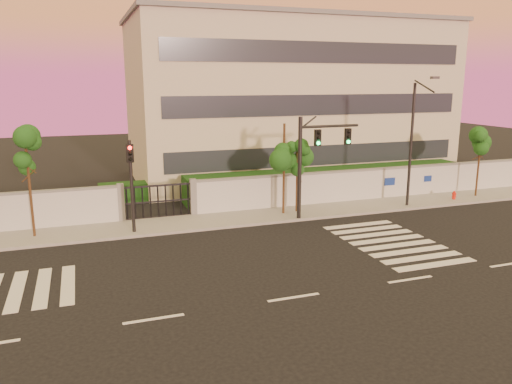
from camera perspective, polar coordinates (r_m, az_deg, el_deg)
ground at (r=18.43m, az=4.32°, el=-11.94°), size 120.00×120.00×0.00m
sidewalk at (r=27.75m, az=-4.43°, el=-3.24°), size 60.00×3.00×0.15m
perimeter_wall at (r=28.94m, az=-5.04°, el=-0.56°), size 60.00×0.36×2.20m
hedge_row at (r=31.84m, az=-4.42°, el=0.21°), size 41.00×4.25×1.80m
institutional_building at (r=40.55m, az=3.62°, el=10.51°), size 24.40×12.40×12.25m
road_markings at (r=21.20m, az=-3.79°, el=-8.52°), size 57.00×7.62×0.02m
street_tree_c at (r=26.23m, az=-24.67°, el=3.54°), size 1.52×1.21×5.48m
street_tree_d at (r=28.22m, az=3.26°, el=4.99°), size 1.60×1.27×5.31m
street_tree_e at (r=28.81m, az=4.76°, el=3.59°), size 1.40×1.11×4.27m
street_tree_f at (r=35.79m, az=24.25°, el=4.69°), size 1.51×1.20×4.60m
traffic_signal_main at (r=27.53m, az=6.42°, el=4.18°), size 3.64×0.38×5.76m
traffic_signal_secondary at (r=25.44m, az=-14.08°, el=1.84°), size 0.37×0.35×4.81m
streetlight_east at (r=31.24m, az=17.52°, el=5.81°), size 0.47×1.89×7.87m
fire_hydrant at (r=34.63m, az=21.69°, el=-0.45°), size 0.27×0.26×0.69m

